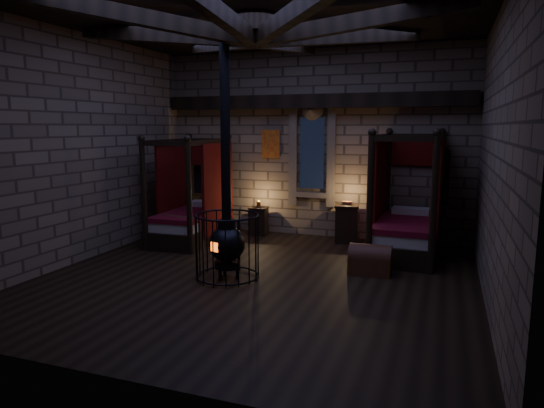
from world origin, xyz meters
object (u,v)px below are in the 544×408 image
(bed_left, at_px, (192,216))
(trunk_left, at_px, (178,233))
(trunk_right, at_px, (370,260))
(stove, at_px, (227,241))
(bed_right, at_px, (407,225))

(bed_left, relative_size, trunk_left, 2.17)
(trunk_right, relative_size, stove, 0.18)
(bed_left, distance_m, bed_right, 4.57)
(bed_left, height_order, stove, stove)
(trunk_right, bearing_deg, bed_right, 71.67)
(trunk_right, distance_m, stove, 2.48)
(bed_left, bearing_deg, trunk_right, -17.96)
(trunk_right, height_order, stove, stove)
(bed_right, xyz_separation_m, trunk_right, (-0.47, -1.51, -0.35))
(bed_left, distance_m, stove, 2.93)
(bed_left, distance_m, trunk_left, 0.71)
(trunk_left, relative_size, trunk_right, 1.43)
(bed_right, distance_m, trunk_left, 4.65)
(bed_right, distance_m, trunk_right, 1.62)
(bed_right, relative_size, stove, 0.58)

